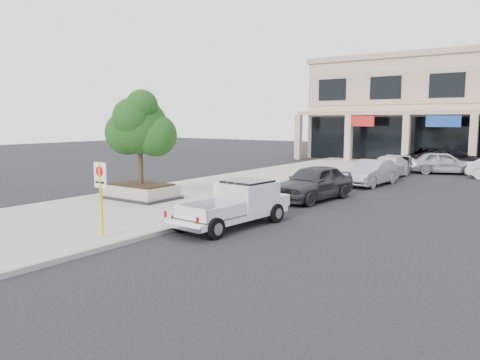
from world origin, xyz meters
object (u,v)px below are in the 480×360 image
object	(u,v)px
curb_car_b	(371,173)
curb_car_d	(424,158)
pickup_truck	(231,205)
no_parking_sign	(101,189)
lot_car_d	(456,161)
curb_car_a	(313,183)
lot_car_a	(443,163)
planter_tree	(144,127)
planter	(141,191)
curb_car_c	(388,167)

from	to	relation	value
curb_car_b	curb_car_d	size ratio (longest dim) A/B	0.76
curb_car_d	pickup_truck	bearing A→B (deg)	-91.98
no_parking_sign	curb_car_b	world-z (taller)	no_parking_sign
pickup_truck	curb_car_d	bearing A→B (deg)	93.95
lot_car_d	curb_car_a	bearing A→B (deg)	152.38
lot_car_a	planter_tree	bearing A→B (deg)	135.32
planter	planter_tree	xyz separation A→B (m)	(0.13, 0.15, 2.94)
curb_car_c	no_parking_sign	bearing A→B (deg)	-95.49
curb_car_d	lot_car_a	bearing A→B (deg)	-55.96
curb_car_a	curb_car_d	distance (m)	17.63
curb_car_b	curb_car_a	bearing A→B (deg)	-89.24
no_parking_sign	curb_car_b	xyz separation A→B (m)	(2.38, 16.84, -0.91)
curb_car_a	lot_car_a	bearing A→B (deg)	86.70
no_parking_sign	curb_car_d	bearing A→B (deg)	85.02
planter_tree	no_parking_sign	world-z (taller)	planter_tree
no_parking_sign	pickup_truck	xyz separation A→B (m)	(2.08, 3.87, -0.85)
curb_car_c	curb_car_d	world-z (taller)	curb_car_d
no_parking_sign	curb_car_c	world-z (taller)	no_parking_sign
lot_car_a	planter	bearing A→B (deg)	135.15
curb_car_a	planter	bearing A→B (deg)	-135.00
planter	curb_car_d	distance (m)	23.55
pickup_truck	lot_car_a	xyz separation A→B (m)	(2.35, 21.42, -0.00)
lot_car_a	lot_car_d	distance (m)	1.70
curb_car_b	planter	bearing A→B (deg)	-115.52
planter_tree	no_parking_sign	xyz separation A→B (m)	(4.12, -5.68, -1.78)
pickup_truck	curb_car_a	xyz separation A→B (m)	(-0.15, 6.60, 0.04)
curb_car_c	lot_car_a	world-z (taller)	lot_car_a
lot_car_a	lot_car_d	xyz separation A→B (m)	(0.50, 1.62, 0.04)
planter_tree	planter	bearing A→B (deg)	-131.03
planter_tree	lot_car_d	size ratio (longest dim) A/B	0.68
lot_car_d	planter	bearing A→B (deg)	139.51
no_parking_sign	curb_car_d	xyz separation A→B (m)	(2.45, 28.10, -0.83)
planter_tree	no_parking_sign	bearing A→B (deg)	-54.04
curb_car_b	lot_car_d	size ratio (longest dim) A/B	0.74
lot_car_d	planter_tree	bearing A→B (deg)	139.66
curb_car_a	lot_car_d	world-z (taller)	curb_car_a
planter_tree	curb_car_d	distance (m)	23.51
curb_car_c	planter_tree	bearing A→B (deg)	-111.65
curb_car_d	lot_car_a	size ratio (longest dim) A/B	1.26
planter	lot_car_a	distance (m)	21.59
no_parking_sign	curb_car_a	world-z (taller)	no_parking_sign
pickup_truck	curb_car_c	size ratio (longest dim) A/B	1.06
curb_car_a	curb_car_c	bearing A→B (deg)	96.32
planter	curb_car_d	xyz separation A→B (m)	(6.70, 22.57, 0.32)
planter	curb_car_a	world-z (taller)	curb_car_a
no_parking_sign	curb_car_a	xyz separation A→B (m)	(1.92, 10.47, -0.81)
lot_car_d	curb_car_c	bearing A→B (deg)	135.21
pickup_truck	curb_car_c	distance (m)	17.26
pickup_truck	lot_car_d	xyz separation A→B (m)	(2.85, 23.03, 0.04)
curb_car_a	lot_car_a	size ratio (longest dim) A/B	1.06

